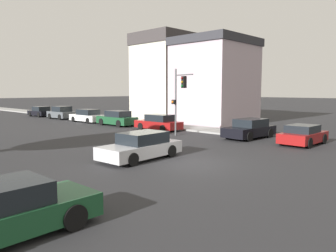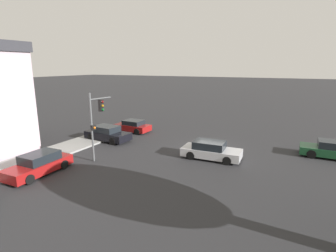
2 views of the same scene
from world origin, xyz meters
TOP-DOWN VIEW (x-y plane):
  - ground_plane at (0.00, 0.00)m, footprint 300.00×300.00m
  - sidewalk_strip at (11.29, 32.01)m, footprint 3.10×60.00m
  - rowhouse_backdrop at (16.60, 13.46)m, footprint 7.85×13.43m
  - traffic_signal at (6.85, 6.67)m, footprint 0.51×2.18m
  - crossing_car_0 at (-9.45, -2.03)m, footprint 4.58×1.98m
  - crossing_car_1 at (-0.88, 2.48)m, footprint 4.67×2.19m
  - crossing_car_2 at (9.54, -1.91)m, footprint 3.96×2.07m
  - crossing_car_3 at (9.74, 2.14)m, footprint 4.65×2.25m
  - parked_car_0 at (8.57, 10.65)m, footprint 2.02×4.51m
  - parked_car_1 at (8.39, 16.47)m, footprint 1.97×4.59m
  - parked_car_2 at (8.36, 21.85)m, footprint 2.02×4.64m
  - parked_car_3 at (8.48, 27.87)m, footprint 2.14×3.94m
  - parked_car_4 at (8.41, 33.47)m, footprint 2.04×4.07m

SIDE VIEW (x-z plane):
  - ground_plane at x=0.00m, z-range 0.00..0.00m
  - sidewalk_strip at x=11.29m, z-range 0.00..0.15m
  - crossing_car_2 at x=9.54m, z-range -0.03..1.29m
  - parked_car_4 at x=8.41m, z-range -0.04..1.34m
  - crossing_car_0 at x=-9.45m, z-range -0.03..1.34m
  - crossing_car_1 at x=-0.88m, z-range -0.04..1.36m
  - parked_car_0 at x=8.57m, z-range -0.04..1.38m
  - parked_car_2 at x=8.36m, z-range -0.05..1.41m
  - crossing_car_3 at x=9.74m, z-range -0.03..1.42m
  - parked_car_1 at x=8.39m, z-range -0.04..1.48m
  - parked_car_3 at x=8.48m, z-range -0.05..1.54m
  - traffic_signal at x=6.85m, z-range 0.80..6.05m
  - rowhouse_backdrop at x=16.60m, z-range -0.28..9.92m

